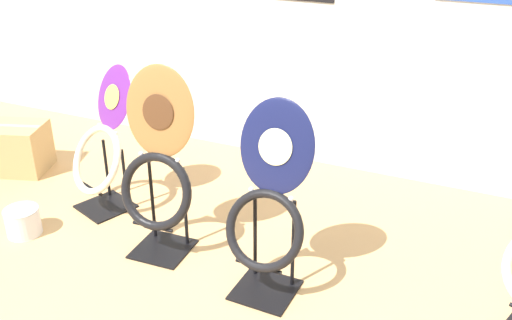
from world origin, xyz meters
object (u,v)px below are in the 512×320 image
object	(u,v)px
toilet_seat_display_navy_moon	(269,206)
paint_can	(23,220)
toilet_seat_display_woodgrain	(158,167)
storage_box	(13,148)
toilet_seat_display_purple_note	(102,148)

from	to	relation	value
toilet_seat_display_navy_moon	paint_can	size ratio (longest dim) A/B	4.90
toilet_seat_display_woodgrain	toilet_seat_display_navy_moon	distance (m)	0.63
toilet_seat_display_woodgrain	toilet_seat_display_navy_moon	world-z (taller)	toilet_seat_display_woodgrain
paint_can	storage_box	xyz separation A→B (m)	(-0.64, 0.58, 0.08)
toilet_seat_display_purple_note	toilet_seat_display_woodgrain	bearing A→B (deg)	-23.75
toilet_seat_display_purple_note	toilet_seat_display_woodgrain	size ratio (longest dim) A/B	0.85
toilet_seat_display_woodgrain	paint_can	bearing A→B (deg)	-165.61
toilet_seat_display_woodgrain	paint_can	size ratio (longest dim) A/B	5.22
toilet_seat_display_purple_note	toilet_seat_display_woodgrain	world-z (taller)	toilet_seat_display_woodgrain
toilet_seat_display_purple_note	toilet_seat_display_navy_moon	size ratio (longest dim) A/B	0.91
paint_can	toilet_seat_display_purple_note	bearing A→B (deg)	62.04
toilet_seat_display_woodgrain	storage_box	size ratio (longest dim) A/B	1.93
paint_can	toilet_seat_display_woodgrain	bearing A→B (deg)	14.39
paint_can	toilet_seat_display_navy_moon	bearing A→B (deg)	5.06
toilet_seat_display_purple_note	storage_box	world-z (taller)	toilet_seat_display_purple_note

